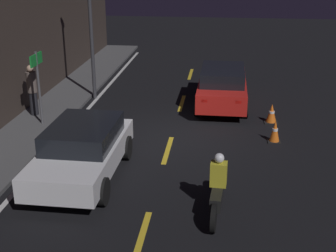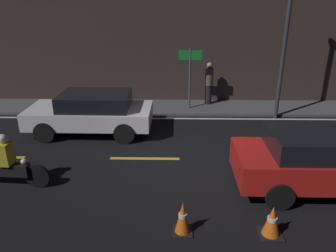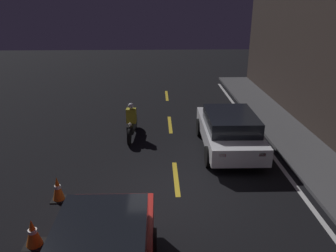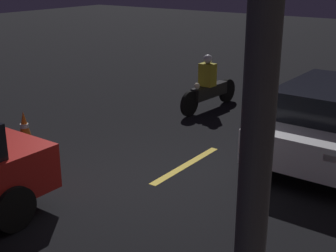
{
  "view_description": "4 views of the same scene",
  "coord_description": "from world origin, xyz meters",
  "px_view_note": "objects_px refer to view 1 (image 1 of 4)",
  "views": [
    {
      "loc": [
        -13.48,
        -1.51,
        5.5
      ],
      "look_at": [
        -0.99,
        -0.01,
        0.75
      ],
      "focal_mm": 50.0,
      "sensor_mm": 36.0,
      "label": 1
    },
    {
      "loc": [
        -0.17,
        -8.43,
        4.33
      ],
      "look_at": [
        -0.32,
        -0.3,
        1.13
      ],
      "focal_mm": 35.0,
      "sensor_mm": 36.0,
      "label": 2
    },
    {
      "loc": [
        7.49,
        -0.53,
        4.94
      ],
      "look_at": [
        -2.33,
        -0.19,
        1.16
      ],
      "focal_mm": 35.0,
      "sensor_mm": 36.0,
      "label": 3
    },
    {
      "loc": [
        5.41,
        4.23,
        3.34
      ],
      "look_at": [
        -0.82,
        -0.27,
        0.73
      ],
      "focal_mm": 50.0,
      "sensor_mm": 36.0,
      "label": 4
    }
  ],
  "objects_px": {
    "sedan_white": "(83,150)",
    "traffic_cone_near": "(275,131)",
    "motorcycle": "(218,189)",
    "traffic_cone_mid": "(272,114)",
    "pedestrian": "(32,90)",
    "taxi_red": "(222,85)",
    "shop_sign": "(38,74)",
    "street_lamp": "(90,15)"
  },
  "relations": [
    {
      "from": "motorcycle",
      "to": "pedestrian",
      "type": "relative_size",
      "value": 1.26
    },
    {
      "from": "sedan_white",
      "to": "pedestrian",
      "type": "relative_size",
      "value": 2.35
    },
    {
      "from": "sedan_white",
      "to": "motorcycle",
      "type": "xyz_separation_m",
      "value": [
        -1.32,
        -3.45,
        -0.2
      ]
    },
    {
      "from": "street_lamp",
      "to": "sedan_white",
      "type": "bearing_deg",
      "value": -167.1
    },
    {
      "from": "sedan_white",
      "to": "pedestrian",
      "type": "xyz_separation_m",
      "value": [
        4.22,
        3.01,
        0.26
      ]
    },
    {
      "from": "sedan_white",
      "to": "pedestrian",
      "type": "height_order",
      "value": "pedestrian"
    },
    {
      "from": "taxi_red",
      "to": "pedestrian",
      "type": "bearing_deg",
      "value": 108.8
    },
    {
      "from": "sedan_white",
      "to": "street_lamp",
      "type": "relative_size",
      "value": 0.72
    },
    {
      "from": "taxi_red",
      "to": "pedestrian",
      "type": "height_order",
      "value": "pedestrian"
    },
    {
      "from": "sedan_white",
      "to": "taxi_red",
      "type": "height_order",
      "value": "taxi_red"
    },
    {
      "from": "taxi_red",
      "to": "shop_sign",
      "type": "xyz_separation_m",
      "value": [
        -2.99,
        5.88,
        1.01
      ]
    },
    {
      "from": "traffic_cone_mid",
      "to": "pedestrian",
      "type": "bearing_deg",
      "value": 93.19
    },
    {
      "from": "motorcycle",
      "to": "shop_sign",
      "type": "bearing_deg",
      "value": 55.23
    },
    {
      "from": "sedan_white",
      "to": "traffic_cone_near",
      "type": "relative_size",
      "value": 5.95
    },
    {
      "from": "traffic_cone_mid",
      "to": "shop_sign",
      "type": "height_order",
      "value": "shop_sign"
    },
    {
      "from": "traffic_cone_mid",
      "to": "pedestrian",
      "type": "relative_size",
      "value": 0.37
    },
    {
      "from": "sedan_white",
      "to": "motorcycle",
      "type": "height_order",
      "value": "sedan_white"
    },
    {
      "from": "street_lamp",
      "to": "traffic_cone_near",
      "type": "bearing_deg",
      "value": -119.29
    },
    {
      "from": "traffic_cone_mid",
      "to": "street_lamp",
      "type": "xyz_separation_m",
      "value": [
        2.0,
        6.68,
        2.92
      ]
    },
    {
      "from": "shop_sign",
      "to": "street_lamp",
      "type": "distance_m",
      "value": 3.69
    },
    {
      "from": "pedestrian",
      "to": "street_lamp",
      "type": "relative_size",
      "value": 0.31
    },
    {
      "from": "sedan_white",
      "to": "traffic_cone_near",
      "type": "xyz_separation_m",
      "value": [
        2.96,
        -5.1,
        -0.41
      ]
    },
    {
      "from": "street_lamp",
      "to": "taxi_red",
      "type": "bearing_deg",
      "value": -93.38
    },
    {
      "from": "motorcycle",
      "to": "street_lamp",
      "type": "relative_size",
      "value": 0.39
    },
    {
      "from": "taxi_red",
      "to": "traffic_cone_near",
      "type": "xyz_separation_m",
      "value": [
        -3.43,
        -1.64,
        -0.44
      ]
    },
    {
      "from": "motorcycle",
      "to": "street_lamp",
      "type": "bearing_deg",
      "value": 35.91
    },
    {
      "from": "taxi_red",
      "to": "traffic_cone_near",
      "type": "height_order",
      "value": "taxi_red"
    },
    {
      "from": "motorcycle",
      "to": "traffic_cone_mid",
      "type": "xyz_separation_m",
      "value": [
        6.0,
        -1.7,
        -0.24
      ]
    },
    {
      "from": "sedan_white",
      "to": "traffic_cone_mid",
      "type": "distance_m",
      "value": 6.97
    },
    {
      "from": "traffic_cone_near",
      "to": "traffic_cone_mid",
      "type": "distance_m",
      "value": 1.72
    },
    {
      "from": "shop_sign",
      "to": "taxi_red",
      "type": "bearing_deg",
      "value": -63.05
    },
    {
      "from": "street_lamp",
      "to": "motorcycle",
      "type": "bearing_deg",
      "value": -148.1
    },
    {
      "from": "pedestrian",
      "to": "taxi_red",
      "type": "bearing_deg",
      "value": -71.53
    },
    {
      "from": "taxi_red",
      "to": "street_lamp",
      "type": "distance_m",
      "value": 5.57
    },
    {
      "from": "traffic_cone_mid",
      "to": "taxi_red",
      "type": "bearing_deg",
      "value": 44.77
    },
    {
      "from": "shop_sign",
      "to": "street_lamp",
      "type": "bearing_deg",
      "value": -15.17
    },
    {
      "from": "traffic_cone_near",
      "to": "pedestrian",
      "type": "bearing_deg",
      "value": 81.15
    },
    {
      "from": "motorcycle",
      "to": "pedestrian",
      "type": "bearing_deg",
      "value": 53.39
    },
    {
      "from": "shop_sign",
      "to": "pedestrian",
      "type": "bearing_deg",
      "value": 35.7
    },
    {
      "from": "taxi_red",
      "to": "street_lamp",
      "type": "xyz_separation_m",
      "value": [
        0.29,
        4.99,
        2.45
      ]
    },
    {
      "from": "taxi_red",
      "to": "street_lamp",
      "type": "height_order",
      "value": "street_lamp"
    },
    {
      "from": "taxi_red",
      "to": "shop_sign",
      "type": "distance_m",
      "value": 6.67
    }
  ]
}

